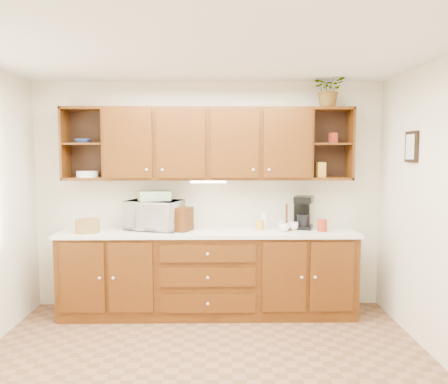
{
  "coord_description": "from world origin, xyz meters",
  "views": [
    {
      "loc": [
        0.11,
        -3.31,
        1.79
      ],
      "look_at": [
        0.17,
        1.15,
        1.39
      ],
      "focal_mm": 35.0,
      "sensor_mm": 36.0,
      "label": 1
    }
  ],
  "objects_px": {
    "bread_box": "(174,219)",
    "coffee_maker": "(303,213)",
    "microwave": "(154,215)",
    "potted_plant": "(330,90)"
  },
  "relations": [
    {
      "from": "bread_box",
      "to": "coffee_maker",
      "type": "xyz_separation_m",
      "value": [
        1.45,
        0.12,
        0.05
      ]
    },
    {
      "from": "microwave",
      "to": "potted_plant",
      "type": "distance_m",
      "value": 2.38
    },
    {
      "from": "microwave",
      "to": "potted_plant",
      "type": "height_order",
      "value": "potted_plant"
    },
    {
      "from": "potted_plant",
      "to": "bread_box",
      "type": "bearing_deg",
      "value": -177.29
    },
    {
      "from": "potted_plant",
      "to": "microwave",
      "type": "bearing_deg",
      "value": -179.6
    },
    {
      "from": "bread_box",
      "to": "potted_plant",
      "type": "distance_m",
      "value": 2.22
    },
    {
      "from": "coffee_maker",
      "to": "potted_plant",
      "type": "height_order",
      "value": "potted_plant"
    },
    {
      "from": "microwave",
      "to": "coffee_maker",
      "type": "relative_size",
      "value": 1.61
    },
    {
      "from": "bread_box",
      "to": "coffee_maker",
      "type": "distance_m",
      "value": 1.45
    },
    {
      "from": "microwave",
      "to": "coffee_maker",
      "type": "bearing_deg",
      "value": 19.46
    }
  ]
}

